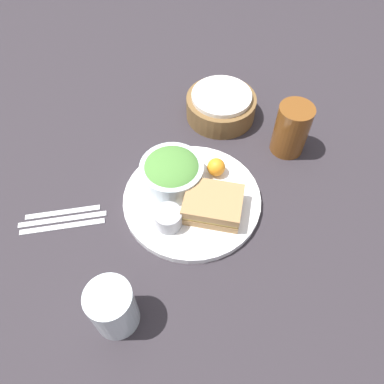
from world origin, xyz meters
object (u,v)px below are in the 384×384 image
bread_basket (221,106)px  knife (63,219)px  fork (62,226)px  salad_bowl (172,171)px  dressing_cup (168,218)px  drink_glass (291,129)px  spoon (63,212)px  plate (192,199)px  sandwich (213,204)px  water_glass (113,308)px

bread_basket → knife: bearing=-123.5°
fork → salad_bowl: bearing=-163.9°
salad_bowl → bread_basket: size_ratio=0.79×
dressing_cup → drink_glass: size_ratio=0.45×
knife → salad_bowl: bearing=-167.8°
spoon → salad_bowl: bearing=-171.9°
plate → knife: size_ratio=1.62×
salad_bowl → fork: bearing=-140.2°
salad_bowl → sandwich: bearing=-28.3°
dressing_cup → spoon: bearing=-174.9°
drink_glass → bread_basket: bearing=157.9°
knife → spoon: (-0.01, 0.02, 0.00)m
dressing_cup → spoon: size_ratio=0.36×
spoon → water_glass: water_glass is taller
spoon → water_glass: bearing=113.1°
plate → knife: 0.28m
salad_bowl → knife: size_ratio=0.75×
plate → sandwich: size_ratio=2.43×
bread_basket → knife: bread_basket is taller
drink_glass → bread_basket: (-0.18, 0.07, -0.03)m
sandwich → dressing_cup: 0.10m
plate → salad_bowl: (-0.05, 0.03, 0.04)m
plate → salad_bowl: size_ratio=2.16×
salad_bowl → knife: bearing=-144.2°
fork → knife: same height
bread_basket → fork: bread_basket is taller
drink_glass → knife: bearing=-143.8°
plate → dressing_cup: dressing_cup is taller
dressing_cup → knife: dressing_cup is taller
fork → dressing_cup: bearing=170.2°
sandwich → water_glass: water_glass is taller
knife → sandwich: bearing=172.8°
salad_bowl → dressing_cup: bearing=-78.2°
drink_glass → water_glass: size_ratio=1.16×
salad_bowl → dressing_cup: size_ratio=2.43×
sandwich → spoon: size_ratio=0.78×
sandwich → drink_glass: (0.13, 0.23, 0.02)m
salad_bowl → fork: (-0.20, -0.16, -0.05)m
plate → sandwich: 0.06m
plate → fork: bearing=-152.7°
drink_glass → water_glass: bearing=-117.4°
knife → spoon: 0.02m
plate → bread_basket: bread_basket is taller
dressing_cup → drink_glass: bearing=52.9°
bread_basket → drink_glass: bearing=-22.1°
bread_basket → fork: 0.49m
dressing_cup → fork: (-0.22, -0.05, -0.03)m
dressing_cup → water_glass: 0.21m
knife → dressing_cup: bearing=165.7°
drink_glass → fork: (-0.43, -0.34, -0.06)m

